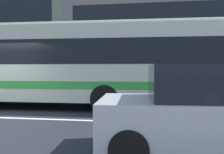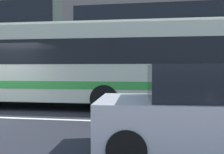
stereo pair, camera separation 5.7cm
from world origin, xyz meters
The scene contains 4 objects.
hedge_row_far centered at (1.74, 6.21, 0.55)m, with size 12.07×1.10×1.10m, color #174C22.
apartment_block_right centered at (9.38, 14.64, 4.53)m, with size 21.10×9.02×9.07m.
transit_bus centered at (2.82, 2.44, 1.81)m, with size 12.37×2.84×3.28m.
sedan_oncoming centered at (6.30, -2.44, 0.78)m, with size 4.34×2.02×1.64m.
Camera 1 is at (5.09, -7.01, 1.57)m, focal length 38.59 mm.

